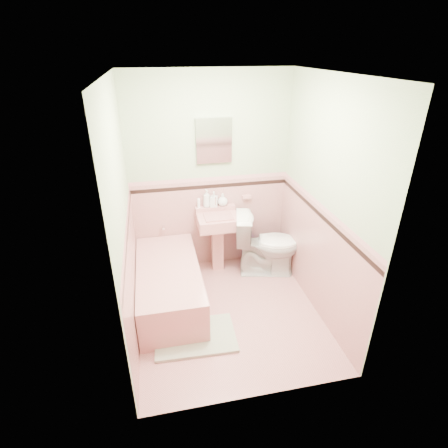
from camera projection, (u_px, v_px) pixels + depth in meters
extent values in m
plane|color=tan|center=(229.00, 312.00, 4.01)|extent=(2.20, 2.20, 0.00)
plane|color=white|center=(230.00, 74.00, 2.88)|extent=(2.20, 2.20, 0.00)
plane|color=beige|center=(210.00, 176.00, 4.41)|extent=(2.50, 0.00, 2.50)
plane|color=beige|center=(263.00, 277.00, 2.49)|extent=(2.50, 0.00, 2.50)
plane|color=beige|center=(124.00, 222.00, 3.26)|extent=(0.00, 2.50, 2.50)
plane|color=beige|center=(324.00, 204.00, 3.63)|extent=(0.00, 2.50, 2.50)
plane|color=tan|center=(211.00, 223.00, 4.69)|extent=(2.00, 0.00, 2.00)
plane|color=tan|center=(259.00, 344.00, 2.79)|extent=(2.00, 0.00, 2.00)
plane|color=tan|center=(133.00, 279.00, 3.56)|extent=(0.00, 2.20, 2.20)
plane|color=tan|center=(316.00, 258.00, 3.92)|extent=(0.00, 2.20, 2.20)
plane|color=black|center=(210.00, 187.00, 4.45)|extent=(2.00, 0.00, 2.00)
plane|color=black|center=(262.00, 290.00, 2.56)|extent=(2.00, 0.00, 2.00)
plane|color=black|center=(128.00, 234.00, 3.32)|extent=(0.00, 2.20, 2.20)
plane|color=black|center=(321.00, 216.00, 3.69)|extent=(0.00, 2.20, 2.20)
plane|color=#C78689|center=(210.00, 179.00, 4.41)|extent=(2.00, 0.00, 2.00)
plane|color=#C78689|center=(262.00, 279.00, 2.51)|extent=(2.00, 0.00, 2.00)
plane|color=#C78689|center=(126.00, 224.00, 3.28)|extent=(0.00, 2.20, 2.20)
plane|color=#C78689|center=(322.00, 207.00, 3.64)|extent=(0.00, 2.20, 2.20)
cube|color=tan|center=(169.00, 286.00, 4.08)|extent=(0.70, 1.50, 0.45)
cylinder|color=silver|center=(163.00, 227.00, 4.53)|extent=(0.04, 0.12, 0.04)
cylinder|color=silver|center=(216.00, 201.00, 4.47)|extent=(0.02, 0.02, 0.10)
cube|color=white|center=(214.00, 141.00, 4.19)|extent=(0.43, 0.04, 0.54)
cube|color=tan|center=(247.00, 197.00, 4.59)|extent=(0.11, 0.07, 0.04)
imported|color=#B2B2B2|center=(207.00, 198.00, 4.47)|extent=(0.11, 0.11, 0.23)
imported|color=#B2B2B2|center=(214.00, 199.00, 4.49)|extent=(0.11, 0.11, 0.20)
imported|color=#B2B2B2|center=(223.00, 200.00, 4.52)|extent=(0.14, 0.14, 0.16)
cylinder|color=white|center=(199.00, 203.00, 4.47)|extent=(0.04, 0.04, 0.12)
imported|color=white|center=(268.00, 244.00, 4.56)|extent=(0.91, 0.64, 0.84)
cube|color=gray|center=(195.00, 336.00, 3.65)|extent=(0.84, 0.58, 0.03)
cube|color=#BF1E59|center=(195.00, 329.00, 3.68)|extent=(0.15, 0.08, 0.06)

